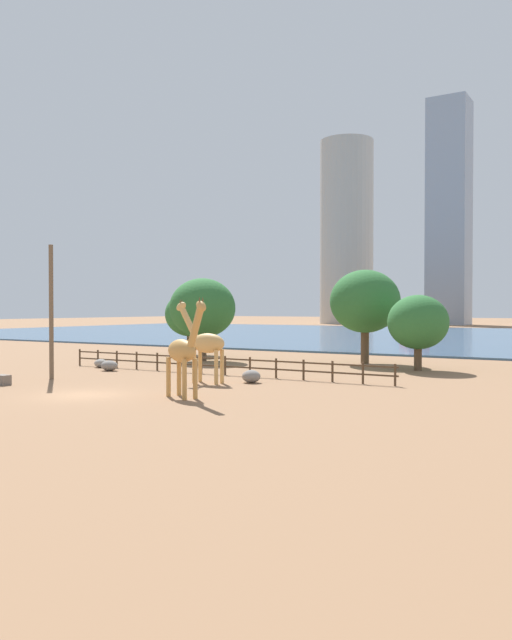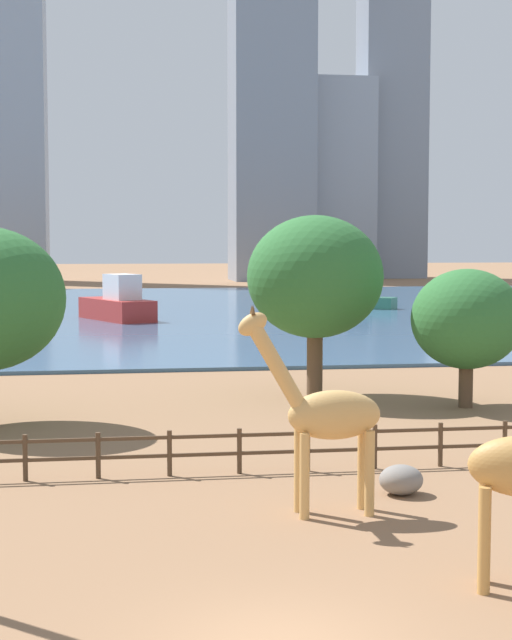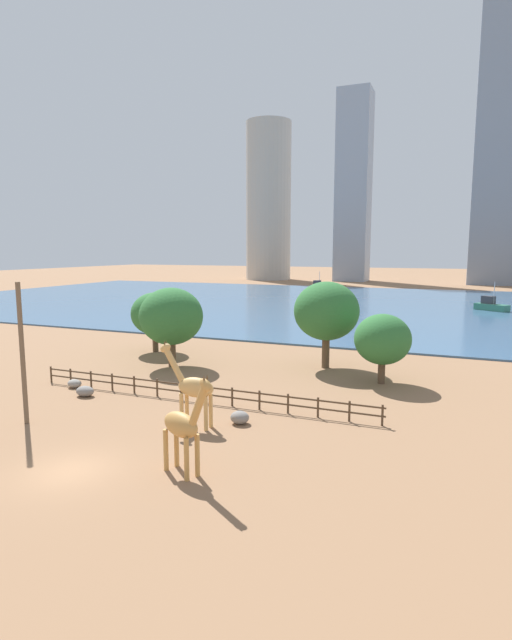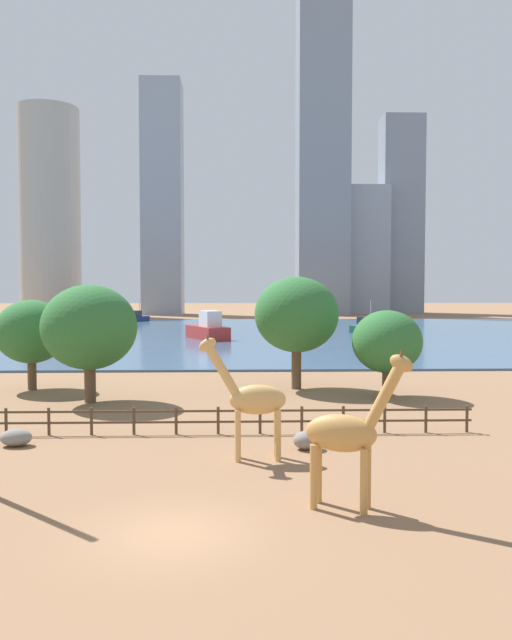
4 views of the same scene
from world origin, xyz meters
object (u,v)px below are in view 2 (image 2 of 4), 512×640
at_px(giraffe_companion, 326,415).
at_px(tree_right_tall, 315,277).
at_px(tree_center_broad, 467,319).
at_px(boat_tug, 365,300).
at_px(boulder_near_fence, 401,480).
at_px(boat_ferry, 118,304).

height_order(giraffe_companion, tree_right_tall, tree_right_tall).
xyz_separation_m(tree_center_broad, tree_right_tall, (-5.42, 3.47, 1.57)).
height_order(tree_center_broad, boat_tug, tree_center_broad).
xyz_separation_m(giraffe_companion, boulder_near_fence, (2.36, 1.51, -2.05)).
distance_m(giraffe_companion, tree_center_broad, 16.80).
distance_m(tree_right_tall, boat_ferry, 41.03).
xyz_separation_m(tree_right_tall, boat_ferry, (-7.91, 40.10, -3.61)).
distance_m(giraffe_companion, boat_tug, 71.01).
bearing_deg(giraffe_companion, boulder_near_fence, -148.65).
xyz_separation_m(giraffe_companion, tree_center_broad, (8.90, 14.22, 1.08)).
relative_size(giraffe_companion, boulder_near_fence, 4.42).
xyz_separation_m(tree_center_broad, boat_tug, (10.27, 54.14, -2.49)).
xyz_separation_m(giraffe_companion, tree_right_tall, (3.48, 17.68, 2.65)).
height_order(giraffe_companion, tree_center_broad, tree_center_broad).
distance_m(boulder_near_fence, boat_tug, 68.93).
xyz_separation_m(tree_center_broad, boat_ferry, (-13.33, 43.56, -2.04)).
height_order(boulder_near_fence, boat_tug, boat_tug).
relative_size(giraffe_companion, tree_center_broad, 0.92).
bearing_deg(giraffe_companion, tree_center_broad, -123.34).
height_order(tree_right_tall, boat_tug, tree_right_tall).
relative_size(tree_center_broad, tree_right_tall, 0.72).
relative_size(boat_ferry, boat_tug, 1.60).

